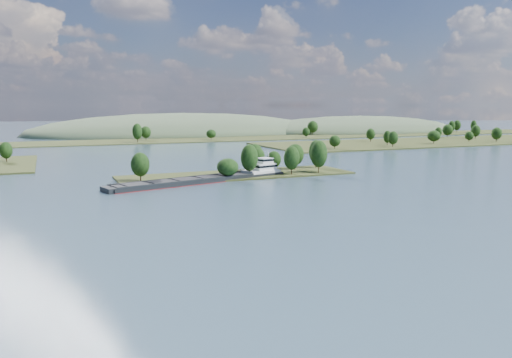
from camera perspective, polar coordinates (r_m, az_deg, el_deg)
name	(u,v)px	position (r m, az deg, el deg)	size (l,w,h in m)	color
ground	(304,200)	(159.52, 5.48, -2.37)	(1800.00, 1800.00, 0.00)	#35495C
tree_island	(255,165)	(215.04, -0.13, 1.65)	(100.00, 31.53, 15.36)	#2C3417
right_bank	(448,141)	(442.32, 21.12, 4.11)	(320.00, 90.00, 13.79)	#2C3417
back_shoreline	(155,140)	(426.96, -11.50, 4.35)	(900.00, 60.00, 16.38)	#2C3417
hill_east	(358,131)	(592.31, 11.62, 5.36)	(260.00, 140.00, 36.00)	#42543A
hill_west	(183,134)	(535.86, -8.31, 5.14)	(320.00, 160.00, 44.00)	#42543A
cargo_barge	(213,178)	(198.12, -4.97, 0.13)	(76.80, 28.69, 10.42)	black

